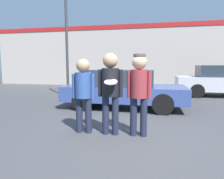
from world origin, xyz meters
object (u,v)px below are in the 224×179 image
at_px(person_right, 139,87).
at_px(parked_car_near, 124,88).
at_px(shrub, 215,82).
at_px(street_lamp, 72,23).
at_px(person_middle_with_frisbee, 110,86).
at_px(person_left, 83,89).

bearing_deg(person_right, parked_car_near, 104.82).
xyz_separation_m(person_right, shrub, (4.18, 9.80, -0.63)).
relative_size(person_right, street_lamp, 0.32).
bearing_deg(person_right, person_middle_with_frisbee, -177.16).
bearing_deg(person_right, street_lamp, 127.27).
relative_size(person_middle_with_frisbee, person_right, 1.01).
height_order(person_middle_with_frisbee, parked_car_near, person_middle_with_frisbee).
height_order(person_middle_with_frisbee, person_right, person_middle_with_frisbee).
height_order(parked_car_near, shrub, parked_car_near).
bearing_deg(person_left, street_lamp, 115.50).
distance_m(person_middle_with_frisbee, parked_car_near, 2.94).
bearing_deg(person_right, shrub, 66.91).
bearing_deg(shrub, person_right, -113.09).
xyz_separation_m(person_left, person_middle_with_frisbee, (0.62, 0.01, 0.09)).
xyz_separation_m(person_middle_with_frisbee, person_right, (0.62, 0.03, -0.02)).
relative_size(person_right, parked_car_near, 0.41).
distance_m(parked_car_near, street_lamp, 4.11).
distance_m(person_right, shrub, 10.67).
relative_size(person_left, parked_car_near, 0.39).
bearing_deg(parked_car_near, person_middle_with_frisbee, -87.24).
height_order(person_right, street_lamp, street_lamp).
bearing_deg(person_middle_with_frisbee, person_left, -179.36).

